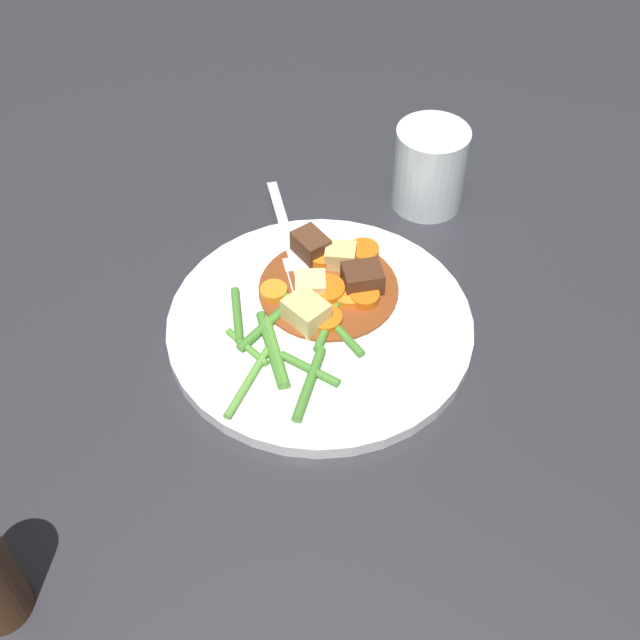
{
  "coord_description": "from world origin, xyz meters",
  "views": [
    {
      "loc": [
        -0.39,
        -0.27,
        0.54
      ],
      "look_at": [
        0.0,
        0.0,
        0.01
      ],
      "focal_mm": 45.5,
      "sensor_mm": 36.0,
      "label": 1
    }
  ],
  "objects_px": {
    "carrot_slice_3": "(365,298)",
    "fork": "(289,243)",
    "meat_chunk_0": "(311,246)",
    "carrot_slice_1": "(323,259)",
    "carrot_slice_5": "(349,295)",
    "carrot_slice_6": "(326,292)",
    "potato_chunk_2": "(340,257)",
    "carrot_slice_2": "(364,251)",
    "meat_chunk_1": "(362,280)",
    "dinner_plate": "(320,325)",
    "potato_chunk_1": "(310,287)",
    "carrot_slice_4": "(272,294)",
    "potato_chunk_0": "(306,313)",
    "water_glass": "(430,168)",
    "carrot_slice_0": "(323,322)"
  },
  "relations": [
    {
      "from": "carrot_slice_1",
      "to": "carrot_slice_6",
      "type": "xyz_separation_m",
      "value": [
        -0.03,
        -0.03,
        0.0
      ]
    },
    {
      "from": "carrot_slice_0",
      "to": "water_glass",
      "type": "xyz_separation_m",
      "value": [
        0.21,
        0.02,
        0.03
      ]
    },
    {
      "from": "potato_chunk_2",
      "to": "water_glass",
      "type": "bearing_deg",
      "value": -5.59
    },
    {
      "from": "meat_chunk_1",
      "to": "carrot_slice_3",
      "type": "bearing_deg",
      "value": -139.82
    },
    {
      "from": "carrot_slice_1",
      "to": "fork",
      "type": "relative_size",
      "value": 0.19
    },
    {
      "from": "potato_chunk_2",
      "to": "meat_chunk_0",
      "type": "distance_m",
      "value": 0.03
    },
    {
      "from": "carrot_slice_2",
      "to": "carrot_slice_1",
      "type": "bearing_deg",
      "value": 141.36
    },
    {
      "from": "carrot_slice_1",
      "to": "potato_chunk_0",
      "type": "relative_size",
      "value": 0.76
    },
    {
      "from": "potato_chunk_0",
      "to": "carrot_slice_2",
      "type": "bearing_deg",
      "value": 2.63
    },
    {
      "from": "carrot_slice_6",
      "to": "water_glass",
      "type": "bearing_deg",
      "value": -0.31
    },
    {
      "from": "carrot_slice_2",
      "to": "carrot_slice_4",
      "type": "distance_m",
      "value": 0.1
    },
    {
      "from": "carrot_slice_1",
      "to": "carrot_slice_0",
      "type": "bearing_deg",
      "value": -145.64
    },
    {
      "from": "meat_chunk_0",
      "to": "water_glass",
      "type": "height_order",
      "value": "water_glass"
    },
    {
      "from": "carrot_slice_6",
      "to": "potato_chunk_0",
      "type": "relative_size",
      "value": 0.95
    },
    {
      "from": "meat_chunk_1",
      "to": "water_glass",
      "type": "xyz_separation_m",
      "value": [
        0.16,
        0.02,
        0.02
      ]
    },
    {
      "from": "water_glass",
      "to": "fork",
      "type": "bearing_deg",
      "value": 154.38
    },
    {
      "from": "carrot_slice_1",
      "to": "dinner_plate",
      "type": "bearing_deg",
      "value": -147.59
    },
    {
      "from": "carrot_slice_1",
      "to": "carrot_slice_5",
      "type": "relative_size",
      "value": 0.83
    },
    {
      "from": "carrot_slice_4",
      "to": "potato_chunk_0",
      "type": "height_order",
      "value": "potato_chunk_0"
    },
    {
      "from": "potato_chunk_0",
      "to": "meat_chunk_1",
      "type": "bearing_deg",
      "value": -17.01
    },
    {
      "from": "carrot_slice_0",
      "to": "water_glass",
      "type": "bearing_deg",
      "value": 4.27
    },
    {
      "from": "carrot_slice_1",
      "to": "potato_chunk_2",
      "type": "xyz_separation_m",
      "value": [
        0.01,
        -0.01,
        0.0
      ]
    },
    {
      "from": "dinner_plate",
      "to": "carrot_slice_3",
      "type": "relative_size",
      "value": 10.2
    },
    {
      "from": "carrot_slice_4",
      "to": "carrot_slice_5",
      "type": "relative_size",
      "value": 0.76
    },
    {
      "from": "carrot_slice_2",
      "to": "carrot_slice_5",
      "type": "relative_size",
      "value": 0.9
    },
    {
      "from": "meat_chunk_0",
      "to": "meat_chunk_1",
      "type": "xyz_separation_m",
      "value": [
        -0.01,
        -0.06,
        0.0
      ]
    },
    {
      "from": "potato_chunk_0",
      "to": "potato_chunk_2",
      "type": "bearing_deg",
      "value": 11.26
    },
    {
      "from": "potato_chunk_2",
      "to": "water_glass",
      "type": "distance_m",
      "value": 0.14
    },
    {
      "from": "carrot_slice_2",
      "to": "meat_chunk_0",
      "type": "xyz_separation_m",
      "value": [
        -0.03,
        0.04,
        0.01
      ]
    },
    {
      "from": "carrot_slice_2",
      "to": "potato_chunk_2",
      "type": "bearing_deg",
      "value": 156.29
    },
    {
      "from": "carrot_slice_4",
      "to": "potato_chunk_0",
      "type": "bearing_deg",
      "value": -97.8
    },
    {
      "from": "carrot_slice_5",
      "to": "carrot_slice_6",
      "type": "xyz_separation_m",
      "value": [
        -0.01,
        0.02,
        0.0
      ]
    },
    {
      "from": "dinner_plate",
      "to": "potato_chunk_2",
      "type": "height_order",
      "value": "potato_chunk_2"
    },
    {
      "from": "carrot_slice_2",
      "to": "meat_chunk_0",
      "type": "relative_size",
      "value": 0.87
    },
    {
      "from": "dinner_plate",
      "to": "water_glass",
      "type": "distance_m",
      "value": 0.21
    },
    {
      "from": "carrot_slice_5",
      "to": "carrot_slice_6",
      "type": "bearing_deg",
      "value": 119.66
    },
    {
      "from": "potato_chunk_0",
      "to": "potato_chunk_1",
      "type": "height_order",
      "value": "potato_chunk_0"
    },
    {
      "from": "carrot_slice_1",
      "to": "carrot_slice_6",
      "type": "relative_size",
      "value": 0.79
    },
    {
      "from": "dinner_plate",
      "to": "carrot_slice_5",
      "type": "relative_size",
      "value": 8.36
    },
    {
      "from": "carrot_slice_0",
      "to": "potato_chunk_2",
      "type": "relative_size",
      "value": 1.07
    },
    {
      "from": "meat_chunk_0",
      "to": "meat_chunk_1",
      "type": "height_order",
      "value": "same"
    },
    {
      "from": "carrot_slice_1",
      "to": "potato_chunk_0",
      "type": "height_order",
      "value": "potato_chunk_0"
    },
    {
      "from": "carrot_slice_3",
      "to": "meat_chunk_0",
      "type": "height_order",
      "value": "meat_chunk_0"
    },
    {
      "from": "carrot_slice_2",
      "to": "carrot_slice_6",
      "type": "bearing_deg",
      "value": -178.2
    },
    {
      "from": "carrot_slice_3",
      "to": "meat_chunk_0",
      "type": "bearing_deg",
      "value": 73.3
    },
    {
      "from": "carrot_slice_5",
      "to": "fork",
      "type": "distance_m",
      "value": 0.09
    },
    {
      "from": "carrot_slice_3",
      "to": "fork",
      "type": "xyz_separation_m",
      "value": [
        0.02,
        0.1,
        -0.0
      ]
    },
    {
      "from": "carrot_slice_2",
      "to": "meat_chunk_1",
      "type": "relative_size",
      "value": 0.83
    },
    {
      "from": "carrot_slice_3",
      "to": "potato_chunk_1",
      "type": "xyz_separation_m",
      "value": [
        -0.02,
        0.05,
        0.0
      ]
    },
    {
      "from": "carrot_slice_5",
      "to": "potato_chunk_1",
      "type": "bearing_deg",
      "value": 116.53
    }
  ]
}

